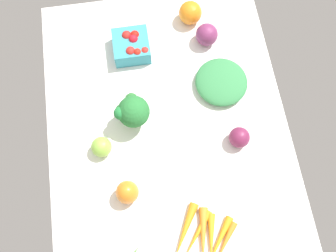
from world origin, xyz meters
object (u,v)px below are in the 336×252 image
(red_onion_near_basket, at_px, (207,35))
(red_onion_center, at_px, (239,137))
(carrot_bunch, at_px, (204,237))
(leafy_greens_clump, at_px, (221,82))
(berry_basket, at_px, (132,46))
(broccoli_head, at_px, (132,111))
(heirloom_tomato_green, at_px, (101,147))
(heirloom_tomato_orange, at_px, (190,13))
(bell_pepper_orange, at_px, (127,192))

(red_onion_near_basket, height_order, red_onion_center, red_onion_near_basket)
(carrot_bunch, relative_size, leafy_greens_clump, 1.19)
(red_onion_center, height_order, berry_basket, berry_basket)
(red_onion_near_basket, bearing_deg, broccoli_head, 132.36)
(carrot_bunch, height_order, red_onion_near_basket, red_onion_near_basket)
(red_onion_near_basket, relative_size, broccoli_head, 0.61)
(heirloom_tomato_green, height_order, leafy_greens_clump, heirloom_tomato_green)
(red_onion_near_basket, distance_m, red_onion_center, 0.37)
(red_onion_near_basket, height_order, berry_basket, red_onion_near_basket)
(carrot_bunch, bearing_deg, broccoli_head, 21.63)
(red_onion_center, bearing_deg, berry_basket, 37.89)
(carrot_bunch, relative_size, heirloom_tomato_orange, 2.59)
(red_onion_near_basket, height_order, broccoli_head, broccoli_head)
(berry_basket, bearing_deg, carrot_bunch, -168.57)
(leafy_greens_clump, bearing_deg, broccoli_head, 105.34)
(red_onion_near_basket, xyz_separation_m, bell_pepper_orange, (-0.49, 0.33, 0.00))
(heirloom_tomato_green, xyz_separation_m, berry_basket, (0.34, -0.13, 0.00))
(heirloom_tomato_green, xyz_separation_m, leafy_greens_clump, (0.17, -0.41, -0.01))
(red_onion_center, height_order, heirloom_tomato_orange, heirloom_tomato_orange)
(berry_basket, relative_size, bell_pepper_orange, 1.48)
(broccoli_head, xyz_separation_m, bell_pepper_orange, (-0.24, 0.05, -0.03))
(heirloom_tomato_green, distance_m, leafy_greens_clump, 0.44)
(berry_basket, bearing_deg, heirloom_tomato_green, 158.47)
(berry_basket, bearing_deg, broccoli_head, 174.43)
(berry_basket, bearing_deg, heirloom_tomato_orange, -65.93)
(red_onion_center, bearing_deg, bell_pepper_orange, 108.27)
(broccoli_head, height_order, red_onion_center, broccoli_head)
(red_onion_center, distance_m, bell_pepper_orange, 0.38)
(carrot_bunch, distance_m, red_onion_center, 0.32)
(carrot_bunch, distance_m, berry_basket, 0.66)
(broccoli_head, bearing_deg, red_onion_center, -110.63)
(heirloom_tomato_orange, bearing_deg, heirloom_tomato_green, 141.22)
(berry_basket, height_order, leafy_greens_clump, berry_basket)
(heirloom_tomato_green, height_order, broccoli_head, broccoli_head)
(heirloom_tomato_green, bearing_deg, carrot_bunch, -139.27)
(carrot_bunch, bearing_deg, heirloom_tomato_orange, -6.58)
(heirloom_tomato_orange, bearing_deg, carrot_bunch, 173.42)
(carrot_bunch, relative_size, red_onion_near_basket, 2.74)
(bell_pepper_orange, relative_size, heirloom_tomato_orange, 1.01)
(broccoli_head, bearing_deg, bell_pepper_orange, 169.07)
(bell_pepper_orange, bearing_deg, heirloom_tomato_orange, -26.00)
(carrot_bunch, height_order, heirloom_tomato_green, heirloom_tomato_green)
(leafy_greens_clump, bearing_deg, red_onion_center, -175.67)
(berry_basket, relative_size, heirloom_tomato_orange, 1.49)
(carrot_bunch, distance_m, heirloom_tomato_orange, 0.74)
(red_onion_near_basket, height_order, heirloom_tomato_orange, heirloom_tomato_orange)
(bell_pepper_orange, bearing_deg, leafy_greens_clump, -47.21)
(berry_basket, relative_size, leafy_greens_clump, 0.68)
(red_onion_center, relative_size, heirloom_tomato_orange, 0.81)
(broccoli_head, distance_m, leafy_greens_clump, 0.31)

